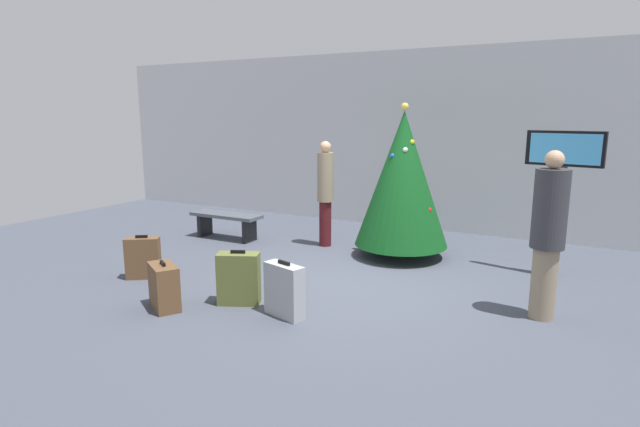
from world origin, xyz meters
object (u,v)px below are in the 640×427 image
suitcase_1 (143,258)px  suitcase_3 (239,278)px  flight_info_kiosk (562,174)px  holiday_tree (403,179)px  traveller_0 (548,232)px  traveller_1 (325,190)px  suitcase_0 (164,287)px  suitcase_2 (284,290)px  waiting_bench (226,220)px

suitcase_1 → suitcase_3: size_ratio=0.93×
flight_info_kiosk → suitcase_3: (-3.36, -3.04, -1.16)m
holiday_tree → traveller_0: size_ratio=1.29×
suitcase_3 → traveller_1: bearing=96.8°
traveller_0 → suitcase_0: (-4.03, -1.82, -0.74)m
suitcase_3 → suitcase_2: bearing=-6.6°
traveller_0 → suitcase_1: bearing=-167.8°
holiday_tree → suitcase_2: (-0.35, -3.04, -0.97)m
traveller_1 → suitcase_2: size_ratio=2.79×
waiting_bench → suitcase_1: size_ratio=2.24×
suitcase_1 → suitcase_2: bearing=-5.4°
waiting_bench → traveller_0: (5.58, -1.31, 0.66)m
flight_info_kiosk → suitcase_0: size_ratio=3.57×
flight_info_kiosk → suitcase_3: bearing=-137.9°
holiday_tree → flight_info_kiosk: bearing=1.9°
waiting_bench → traveller_1: bearing=12.4°
holiday_tree → suitcase_0: 4.06m
suitcase_1 → flight_info_kiosk: bearing=29.1°
holiday_tree → suitcase_0: size_ratio=4.27×
suitcase_1 → suitcase_2: suitcase_2 is taller
holiday_tree → traveller_0: holiday_tree is taller
flight_info_kiosk → suitcase_1: (-5.17, -2.88, -1.19)m
waiting_bench → suitcase_2: (2.95, -2.66, -0.04)m
holiday_tree → traveller_1: size_ratio=1.34×
traveller_0 → suitcase_1: (-5.15, -1.11, -0.72)m
suitcase_3 → suitcase_1: bearing=175.1°
waiting_bench → traveller_1: (1.88, 0.41, 0.64)m
waiting_bench → traveller_1: 2.03m
waiting_bench → traveller_0: traveller_0 is taller
suitcase_0 → suitcase_1: (-1.11, 0.71, 0.02)m
holiday_tree → suitcase_3: bearing=-109.7°
flight_info_kiosk → waiting_bench: size_ratio=1.48×
flight_info_kiosk → traveller_0: bearing=-90.8°
suitcase_0 → suitcase_2: bearing=18.4°
flight_info_kiosk → traveller_0: 1.83m
suitcase_1 → waiting_bench: bearing=100.1°
holiday_tree → traveller_1: holiday_tree is taller
traveller_0 → suitcase_3: 3.64m
flight_info_kiosk → suitcase_3: size_ratio=3.06×
suitcase_1 → suitcase_3: suitcase_3 is taller
waiting_bench → suitcase_0: size_ratio=2.42×
suitcase_2 → traveller_0: bearing=27.2°
holiday_tree → flight_info_kiosk: 2.31m
traveller_0 → suitcase_0: bearing=-155.7°
suitcase_0 → suitcase_3: (0.70, 0.55, 0.05)m
holiday_tree → suitcase_0: bearing=-116.5°
traveller_0 → suitcase_2: (-2.63, -1.35, -0.70)m
traveller_0 → suitcase_2: size_ratio=2.89×
waiting_bench → traveller_0: bearing=-13.2°
suitcase_0 → holiday_tree: bearing=63.5°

